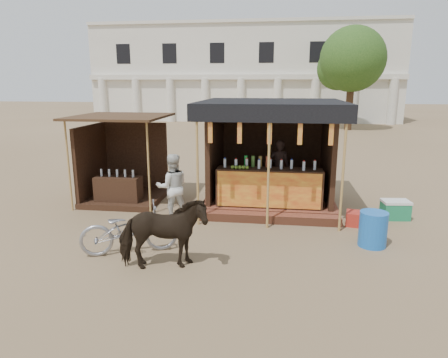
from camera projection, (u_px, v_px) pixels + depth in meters
name	position (u px, v px, depth m)	size (l,w,h in m)	color
ground	(213.00, 253.00, 7.76)	(120.00, 120.00, 0.00)	#846B4C
main_stall	(271.00, 168.00, 10.61)	(3.60, 3.61, 2.78)	brown
secondary_stall	(119.00, 170.00, 11.09)	(2.40, 2.40, 2.38)	#3A2315
cow	(163.00, 234.00, 6.96)	(0.71, 1.55, 1.31)	black
motorbike	(129.00, 229.00, 7.66)	(0.65, 1.85, 0.97)	#92939A
bystander	(172.00, 187.00, 9.53)	(0.78, 0.61, 1.60)	silver
blue_barrel	(373.00, 229.00, 8.02)	(0.55, 0.55, 0.71)	blue
red_crate	(355.00, 219.00, 9.25)	(0.40, 0.43, 0.32)	#AF291D
cooler	(395.00, 210.00, 9.67)	(0.68, 0.51, 0.46)	#1C8050
background_building	(245.00, 74.00, 35.93)	(26.00, 7.45, 8.18)	silver
tree	(349.00, 62.00, 27.22)	(4.50, 4.40, 7.00)	#382314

